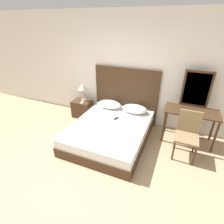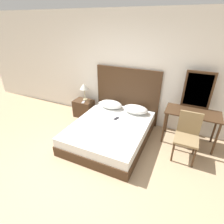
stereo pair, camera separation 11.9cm
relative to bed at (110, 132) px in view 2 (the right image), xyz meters
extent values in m
plane|color=tan|center=(-0.03, -1.45, -0.21)|extent=(16.00, 16.00, 0.00)
cube|color=white|center=(-0.03, 1.09, 1.14)|extent=(10.00, 0.06, 2.70)
cube|color=#422B19|center=(0.00, 0.00, -0.09)|extent=(1.60, 1.97, 0.23)
cube|color=white|center=(0.00, 0.00, 0.12)|extent=(1.56, 1.93, 0.19)
cube|color=#422B19|center=(0.00, 1.01, 0.51)|extent=(1.68, 0.05, 1.43)
ellipsoid|color=white|center=(-0.34, 0.74, 0.30)|extent=(0.61, 0.39, 0.18)
ellipsoid|color=white|center=(0.34, 0.74, 0.30)|extent=(0.61, 0.39, 0.18)
cube|color=#232328|center=(0.03, 0.27, 0.22)|extent=(0.10, 0.16, 0.01)
cube|color=#422B19|center=(-1.16, 0.71, 0.03)|extent=(0.52, 0.38, 0.48)
cylinder|color=tan|center=(-1.15, 0.78, 0.28)|extent=(0.13, 0.13, 0.02)
cylinder|color=tan|center=(-1.15, 0.78, 0.44)|extent=(0.02, 0.02, 0.30)
cone|color=silver|center=(-1.15, 0.78, 0.67)|extent=(0.24, 0.24, 0.16)
cube|color=#B7B7BC|center=(-1.10, 0.61, 0.27)|extent=(0.11, 0.16, 0.01)
cube|color=#422B19|center=(1.60, 0.65, 0.54)|extent=(1.09, 0.55, 0.02)
cylinder|color=#422B19|center=(1.10, 0.41, 0.16)|extent=(0.04, 0.04, 0.74)
cylinder|color=#422B19|center=(2.11, 0.41, 0.16)|extent=(0.04, 0.04, 0.74)
cylinder|color=#422B19|center=(1.10, 0.88, 0.16)|extent=(0.04, 0.04, 0.74)
cylinder|color=#422B19|center=(2.11, 0.88, 0.16)|extent=(0.04, 0.04, 0.74)
cube|color=#422B19|center=(1.60, 0.90, 0.95)|extent=(0.57, 0.03, 0.79)
cube|color=#B2BCC6|center=(1.60, 0.89, 0.95)|extent=(0.48, 0.01, 0.70)
cube|color=olive|center=(1.57, 0.07, 0.24)|extent=(0.44, 0.45, 0.04)
cube|color=olive|center=(1.57, 0.27, 0.49)|extent=(0.41, 0.04, 0.46)
cylinder|color=#422B19|center=(1.38, -0.13, 0.01)|extent=(0.04, 0.04, 0.43)
cylinder|color=#422B19|center=(1.76, -0.13, 0.01)|extent=(0.04, 0.04, 0.43)
cylinder|color=#422B19|center=(1.38, 0.26, 0.01)|extent=(0.04, 0.04, 0.43)
cylinder|color=#422B19|center=(1.76, 0.26, 0.01)|extent=(0.04, 0.04, 0.43)
camera|label=1|loc=(1.32, -3.01, 2.24)|focal=28.00mm
camera|label=2|loc=(1.42, -2.96, 2.24)|focal=28.00mm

